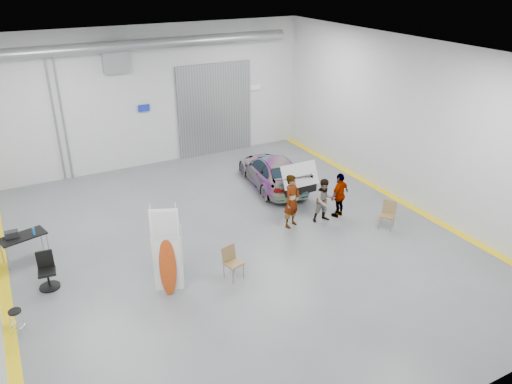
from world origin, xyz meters
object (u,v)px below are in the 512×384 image
person_c (340,195)px  person_b (324,200)px  sedan_car (272,171)px  work_table (20,236)px  surfboard_display (171,258)px  folding_chair_far (386,220)px  office_chair (47,273)px  shop_stool (17,321)px  folding_chair_near (234,269)px  person_a (292,201)px

person_c → person_b: bearing=-15.9°
sedan_car → work_table: sedan_car is taller
person_b → person_c: (0.68, 0.05, 0.04)m
person_b → surfboard_display: surfboard_display is taller
folding_chair_far → office_chair: office_chair is taller
sedan_car → surfboard_display: (-5.99, -5.00, 0.48)m
shop_stool → office_chair: bearing=60.8°
work_table → surfboard_display: bearing=-47.1°
shop_stool → person_c: bearing=7.1°
person_c → folding_chair_far: 1.83m
person_b → folding_chair_near: 4.65m
sedan_car → person_a: (-1.11, -3.26, 0.32)m
sedan_car → person_b: size_ratio=2.75×
person_b → folding_chair_far: 2.20m
surfboard_display → folding_chair_near: 1.96m
folding_chair_near → office_chair: 5.19m
surfboard_display → office_chair: (-2.99, 1.89, -0.65)m
office_chair → person_c: bearing=3.9°
sedan_car → person_a: size_ratio=2.29×
person_b → shop_stool: bearing=-163.0°
sedan_car → person_c: size_ratio=2.63×
folding_chair_near → folding_chair_far: 5.87m
person_b → office_chair: (-9.07, 0.37, -0.32)m
surfboard_display → folding_chair_far: bearing=23.5°
person_b → person_c: bearing=14.1°
person_a → person_c: size_ratio=1.15×
sedan_car → folding_chair_far: sedan_car is taller
person_c → work_table: (-10.23, 2.15, -0.01)m
office_chair → person_b: bearing=3.4°
person_a → surfboard_display: surfboard_display is taller
shop_stool → surfboard_display: bearing=-3.7°
surfboard_display → person_b: bearing=37.1°
person_a → folding_chair_far: person_a is taller
person_b → work_table: 9.80m
person_a → person_b: (1.20, -0.22, -0.16)m
person_b → person_a: bearing=179.6°
person_c → office_chair: size_ratio=1.56×
sedan_car → person_b: person_b is taller
person_c → office_chair: 9.76m
sedan_car → person_a: 3.46m
work_table → person_a: bearing=-13.4°
person_c → folding_chair_far: bearing=100.0°
person_c → folding_chair_near: person_c is taller
person_a → shop_stool: bearing=166.3°
sedan_car → folding_chair_near: sedan_car is taller
folding_chair_near → folding_chair_far: folding_chair_near is taller
person_b → office_chair: bearing=-172.6°
person_b → person_c: size_ratio=0.96×
surfboard_display → work_table: size_ratio=1.93×
sedan_car → folding_chair_near: (-4.21, -5.15, -0.32)m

